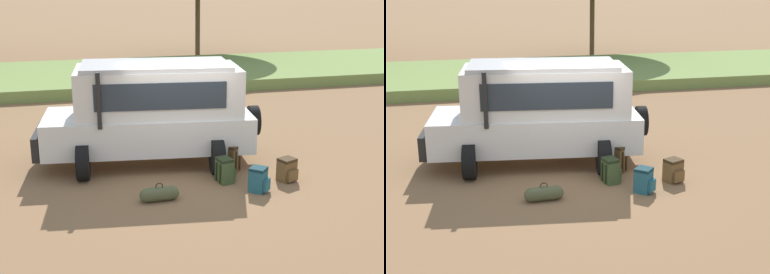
# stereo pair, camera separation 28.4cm
# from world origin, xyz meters

# --- Properties ---
(ground_plane) EXTENTS (320.00, 320.00, 0.00)m
(ground_plane) POSITION_xyz_m (0.00, 0.00, 0.00)
(ground_plane) COLOR olive
(grass_bank) EXTENTS (120.00, 7.00, 0.44)m
(grass_bank) POSITION_xyz_m (0.00, 11.72, 0.22)
(grass_bank) COLOR olive
(grass_bank) RESTS_ON ground_plane
(safari_vehicle) EXTENTS (5.45, 3.10, 2.44)m
(safari_vehicle) POSITION_xyz_m (-0.50, 0.98, 1.29)
(safari_vehicle) COLOR silver
(safari_vehicle) RESTS_ON ground_plane
(backpack_beside_front_wheel) EXTENTS (0.45, 0.47, 0.52)m
(backpack_beside_front_wheel) POSITION_xyz_m (2.17, -0.96, 0.25)
(backpack_beside_front_wheel) COLOR brown
(backpack_beside_front_wheel) RESTS_ON ground_plane
(backpack_cluster_center) EXTENTS (0.44, 0.43, 0.56)m
(backpack_cluster_center) POSITION_xyz_m (0.79, -0.72, 0.27)
(backpack_cluster_center) COLOR #42562D
(backpack_cluster_center) RESTS_ON ground_plane
(backpack_near_rear_wheel) EXTENTS (0.49, 0.48, 0.54)m
(backpack_near_rear_wheel) POSITION_xyz_m (1.33, -1.39, 0.26)
(backpack_near_rear_wheel) COLOR #235B6B
(backpack_near_rear_wheel) RESTS_ON ground_plane
(backpack_outermost) EXTENTS (0.44, 0.46, 0.62)m
(backpack_outermost) POSITION_xyz_m (1.17, -0.07, 0.30)
(backpack_outermost) COLOR brown
(backpack_outermost) RESTS_ON ground_plane
(duffel_bag_low_black_case) EXTENTS (0.82, 0.31, 0.39)m
(duffel_bag_low_black_case) POSITION_xyz_m (-0.80, -1.35, 0.15)
(duffel_bag_low_black_case) COLOR #4C5133
(duffel_bag_low_black_case) RESTS_ON ground_plane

